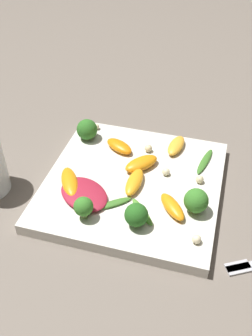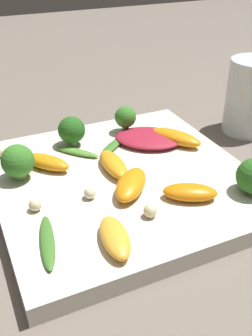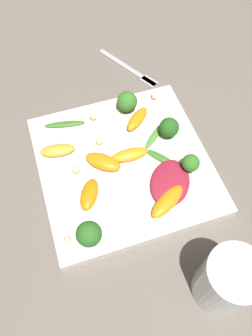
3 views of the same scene
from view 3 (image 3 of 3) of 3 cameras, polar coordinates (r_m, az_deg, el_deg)
The scene contains 23 objects.
ground_plane at distance 0.62m, azimuth -0.35°, elevation 0.04°, with size 2.40×2.40×0.00m, color #6B6056.
plate at distance 0.61m, azimuth -0.36°, elevation 0.56°, with size 0.31×0.31×0.02m.
drinking_glass at distance 0.51m, azimuth 17.07°, elevation -18.30°, with size 0.08×0.08×0.12m.
fork at distance 0.78m, azimuth 1.28°, elevation 16.56°, with size 0.16×0.10×0.01m.
radicchio_leaf_0 at distance 0.58m, azimuth 7.67°, elevation -2.51°, with size 0.12×0.11×0.01m.
orange_segment_0 at distance 0.60m, azimuth 0.64°, elevation 2.33°, with size 0.03×0.07×0.02m.
orange_segment_1 at distance 0.56m, azimuth -6.42°, elevation -4.58°, with size 0.07×0.05×0.02m.
orange_segment_2 at distance 0.59m, azimuth -4.01°, elevation 1.06°, with size 0.07×0.07×0.02m.
orange_segment_3 at distance 0.56m, azimuth 7.25°, elevation -5.75°, with size 0.06×0.08×0.02m.
orange_segment_4 at distance 0.62m, azimuth -11.86°, elevation 3.03°, with size 0.04×0.07×0.02m.
orange_segment_5 at distance 0.65m, azimuth 1.94°, elevation 8.52°, with size 0.06×0.07×0.02m.
broccoli_floret_0 at distance 0.66m, azimuth 0.19°, elevation 11.45°, with size 0.04×0.04×0.04m.
broccoli_floret_1 at distance 0.58m, azimuth 11.18°, elevation 0.82°, with size 0.03×0.03×0.04m.
broccoli_floret_2 at distance 0.52m, azimuth -6.48°, elevation -11.34°, with size 0.04×0.04×0.04m.
broccoli_floret_3 at distance 0.62m, azimuth 7.50°, elevation 6.97°, with size 0.04×0.04×0.04m.
arugula_sprig_0 at distance 0.66m, azimuth -10.61°, elevation 7.52°, with size 0.03×0.08×0.01m.
arugula_sprig_1 at distance 0.63m, azimuth 4.93°, elevation 5.54°, with size 0.05×0.06×0.01m.
arugula_sprig_2 at distance 0.61m, azimuth 6.04°, elevation 1.80°, with size 0.06×0.05×0.01m.
macadamia_nut_0 at distance 0.62m, azimuth -4.58°, elevation 4.67°, with size 0.01×0.01×0.01m.
macadamia_nut_1 at distance 0.59m, azimuth -8.72°, elevation -0.26°, with size 0.01×0.01×0.01m.
macadamia_nut_2 at distance 0.54m, azimuth -10.15°, elevation -12.18°, with size 0.01×0.01×0.01m.
macadamia_nut_3 at distance 0.66m, azimuth -5.74°, elevation 8.90°, with size 0.01×0.01×0.01m.
macadamia_nut_4 at distance 0.69m, azimuth 5.00°, elevation 12.42°, with size 0.01×0.01×0.01m.
Camera 3 is at (-0.30, 0.09, 0.53)m, focal length 35.00 mm.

